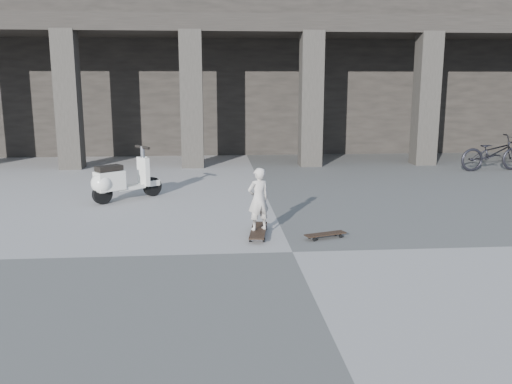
{
  "coord_description": "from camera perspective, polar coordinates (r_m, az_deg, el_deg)",
  "views": [
    {
      "loc": [
        -1.19,
        -7.83,
        2.57
      ],
      "look_at": [
        -0.44,
        1.43,
        0.65
      ],
      "focal_mm": 38.0,
      "sensor_mm": 36.0,
      "label": 1
    }
  ],
  "objects": [
    {
      "name": "longboard",
      "position": [
        9.14,
        0.25,
        -4.11
      ],
      "size": [
        0.4,
        1.09,
        0.11
      ],
      "rotation": [
        0.0,
        0.0,
        1.42
      ],
      "color": "black",
      "rests_on": "ground"
    },
    {
      "name": "colonnade",
      "position": [
        21.64,
        -1.49,
        12.89
      ],
      "size": [
        28.0,
        8.82,
        6.0
      ],
      "color": "black",
      "rests_on": "ground"
    },
    {
      "name": "ground",
      "position": [
        8.33,
        3.87,
        -6.33
      ],
      "size": [
        90.0,
        90.0,
        0.0
      ],
      "primitive_type": "plane",
      "color": "#494947",
      "rests_on": "ground"
    },
    {
      "name": "bicycle",
      "position": [
        17.1,
        23.66,
        3.79
      ],
      "size": [
        2.02,
        0.87,
        1.03
      ],
      "primitive_type": "imported",
      "rotation": [
        0.0,
        0.0,
        1.67
      ],
      "color": "black",
      "rests_on": "ground"
    },
    {
      "name": "child",
      "position": [
        9.0,
        0.26,
        -0.75
      ],
      "size": [
        0.45,
        0.38,
        1.05
      ],
      "primitive_type": "imported",
      "rotation": [
        0.0,
        0.0,
        3.53
      ],
      "color": "#B8AFA6",
      "rests_on": "longboard"
    },
    {
      "name": "skateboard_spare",
      "position": [
        9.06,
        7.31,
        -4.46
      ],
      "size": [
        0.73,
        0.39,
        0.08
      ],
      "rotation": [
        0.0,
        0.0,
        0.32
      ],
      "color": "black",
      "rests_on": "ground"
    },
    {
      "name": "scooter",
      "position": [
        11.97,
        -14.56,
        1.14
      ],
      "size": [
        1.39,
        1.15,
        1.16
      ],
      "rotation": [
        0.0,
        0.0,
        0.66
      ],
      "color": "black",
      "rests_on": "ground"
    }
  ]
}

